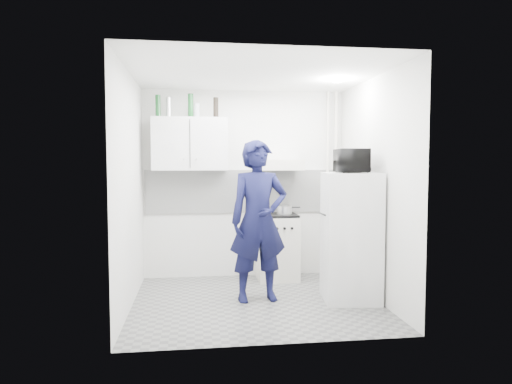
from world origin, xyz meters
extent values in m
plane|color=slate|center=(0.00, 0.00, 0.00)|extent=(2.80, 2.80, 0.00)
plane|color=white|center=(0.00, 0.00, 2.60)|extent=(2.80, 2.80, 0.00)
plane|color=silver|center=(0.00, 1.25, 1.30)|extent=(2.80, 0.00, 2.80)
plane|color=silver|center=(-1.40, 0.00, 1.30)|extent=(0.00, 2.60, 2.60)
plane|color=silver|center=(1.40, 0.00, 1.30)|extent=(0.00, 2.60, 2.60)
imported|color=black|center=(0.04, 0.07, 0.93)|extent=(0.73, 0.53, 1.86)
cube|color=silver|center=(0.42, 1.00, 0.43)|extent=(0.54, 0.54, 0.87)
cube|color=white|center=(1.10, -0.06, 0.74)|extent=(0.68, 0.68, 1.49)
cube|color=black|center=(0.42, 1.00, 0.89)|extent=(0.52, 0.52, 0.03)
cylinder|color=silver|center=(0.51, 0.95, 0.96)|extent=(0.21, 0.21, 0.11)
imported|color=black|center=(1.10, -0.06, 1.62)|extent=(0.52, 0.38, 0.27)
cylinder|color=#144C1E|center=(-1.17, 1.07, 2.35)|extent=(0.07, 0.07, 0.29)
cylinder|color=silver|center=(-1.03, 1.07, 2.33)|extent=(0.07, 0.07, 0.26)
cylinder|color=#144C1E|center=(-0.74, 1.07, 2.36)|extent=(0.07, 0.07, 0.32)
cylinder|color=#B2B7BC|center=(-0.66, 1.07, 2.29)|extent=(0.08, 0.08, 0.19)
cylinder|color=black|center=(-0.40, 1.07, 2.34)|extent=(0.07, 0.07, 0.27)
cube|color=white|center=(-0.75, 1.07, 1.85)|extent=(1.00, 0.35, 0.70)
cube|color=silver|center=(0.45, 1.00, 1.57)|extent=(0.60, 0.50, 0.14)
cube|color=white|center=(0.00, 1.24, 1.20)|extent=(2.74, 0.03, 0.60)
cylinder|color=silver|center=(1.30, 1.17, 1.30)|extent=(0.05, 0.05, 2.60)
cylinder|color=silver|center=(1.18, 1.17, 1.30)|extent=(0.04, 0.04, 2.60)
cylinder|color=white|center=(1.00, 0.20, 2.57)|extent=(0.10, 0.10, 0.02)
camera|label=1|loc=(-0.68, -5.12, 1.61)|focal=32.00mm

